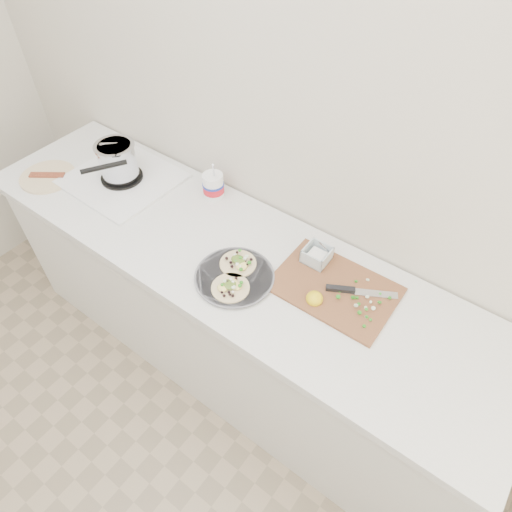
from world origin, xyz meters
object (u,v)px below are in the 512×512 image
Objects in this scene: tub at (213,184)px; bacon_plate at (48,177)px; cutboard at (334,283)px; stove at (119,167)px; taco_plate at (234,275)px.

tub reaches higher than bacon_plate.
bacon_plate is (-1.45, -0.24, -0.01)m from cutboard.
stove is 0.46m from tub.
cutboard is 1.76× the size of bacon_plate.
taco_plate is 0.38m from cutboard.
tub is at bearing 27.24° from bacon_plate.
stove is 0.37m from bacon_plate.
taco_plate is at bearing -40.95° from tub.
cutboard is at bearing 9.31° from bacon_plate.
cutboard is at bearing 30.63° from taco_plate.
tub is at bearing 168.36° from cutboard.
bacon_plate is at bearing -171.29° from cutboard.
tub reaches higher than cutboard.
stove is 1.59× the size of taco_plate.
taco_plate reaches higher than bacon_plate.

